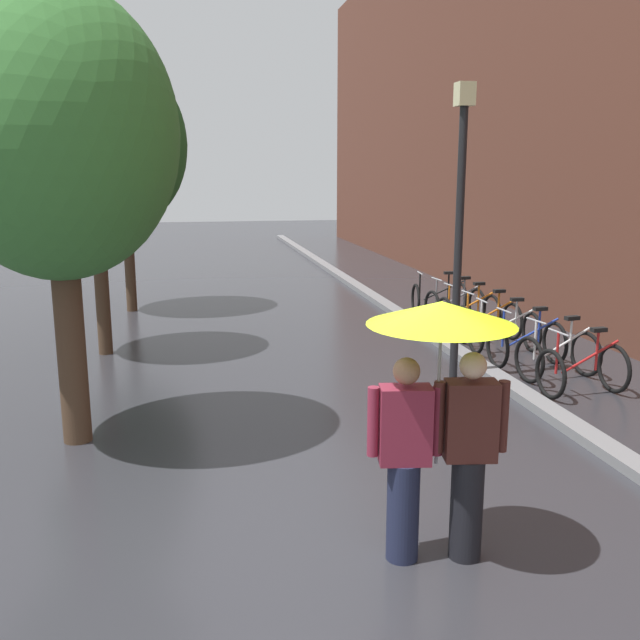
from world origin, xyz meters
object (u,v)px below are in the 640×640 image
parked_bicycle_2 (527,343)px  parked_bicycle_3 (504,331)px  street_tree_0 (55,135)px  couple_under_umbrella (439,390)px  parked_bicycle_6 (455,305)px  street_tree_1 (94,167)px  parked_bicycle_4 (488,321)px  parked_bicycle_7 (439,298)px  parked_bicycle_0 (583,369)px  street_lamp_post (460,212)px  parked_bicycle_5 (468,312)px  parked_bicycle_1 (558,355)px  street_tree_2 (123,145)px

parked_bicycle_2 → parked_bicycle_3: size_ratio=1.02×
street_tree_0 → couple_under_umbrella: 4.92m
parked_bicycle_6 → couple_under_umbrella: (-3.55, -8.44, 1.03)m
street_tree_1 → couple_under_umbrella: (3.28, -7.21, -1.73)m
parked_bicycle_4 → parked_bicycle_7: size_ratio=0.99×
parked_bicycle_0 → street_lamp_post: bearing=143.1°
parked_bicycle_5 → parked_bicycle_6: 0.77m
parked_bicycle_0 → parked_bicycle_6: bearing=89.1°
parked_bicycle_1 → street_lamp_post: street_lamp_post is taller
parked_bicycle_7 → street_lamp_post: 5.28m
street_tree_2 → parked_bicycle_6: (6.66, -2.58, -3.26)m
parked_bicycle_5 → parked_bicycle_7: same height
street_tree_2 → parked_bicycle_1: (6.64, -6.70, -3.26)m
parked_bicycle_3 → street_lamp_post: 2.88m
street_tree_1 → parked_bicycle_4: bearing=-3.5°
parked_bicycle_2 → parked_bicycle_3: same height
parked_bicycle_4 → parked_bicycle_6: size_ratio=1.00×
parked_bicycle_4 → parked_bicycle_5: (-0.00, 0.89, 0.00)m
street_tree_0 → parked_bicycle_5: (6.71, 4.53, -3.05)m
street_tree_1 → street_lamp_post: bearing=-25.8°
parked_bicycle_0 → parked_bicycle_3: size_ratio=1.03×
parked_bicycle_6 → street_tree_2: bearing=158.8°
parked_bicycle_7 → street_tree_1: bearing=-163.3°
parked_bicycle_0 → parked_bicycle_5: same height
parked_bicycle_2 → couple_under_umbrella: size_ratio=0.53×
street_tree_2 → parked_bicycle_5: (6.63, -3.35, -3.26)m
parked_bicycle_1 → parked_bicycle_6: same height
parked_bicycle_2 → parked_bicycle_4: (0.10, 1.69, 0.00)m
parked_bicycle_2 → street_lamp_post: (-1.41, -0.46, 2.12)m
street_tree_1 → street_tree_2: street_tree_2 is taller
street_tree_1 → parked_bicycle_3: bearing=-10.5°
parked_bicycle_3 → street_tree_0: bearing=-157.1°
street_tree_1 → parked_bicycle_6: (6.84, 1.24, -2.76)m
street_tree_0 → parked_bicycle_2: bearing=16.5°
parked_bicycle_5 → parked_bicycle_7: (-0.02, 1.57, 0.00)m
parked_bicycle_7 → street_lamp_post: size_ratio=0.27×
parked_bicycle_4 → parked_bicycle_6: bearing=89.3°
parked_bicycle_6 → parked_bicycle_5: bearing=-91.9°
street_tree_1 → parked_bicycle_7: 7.60m
parked_bicycle_7 → parked_bicycle_1: bearing=-89.6°
parked_bicycle_5 → parked_bicycle_4: bearing=-89.7°
street_tree_1 → parked_bicycle_7: (6.79, 2.04, -2.76)m
parked_bicycle_7 → parked_bicycle_4: bearing=-89.4°
street_tree_2 → parked_bicycle_7: (6.61, -1.78, -3.26)m
street_tree_0 → parked_bicycle_0: (6.66, 0.40, -3.05)m
couple_under_umbrella → parked_bicycle_5: bearing=65.3°
parked_bicycle_2 → street_lamp_post: size_ratio=0.26×
parked_bicycle_0 → couple_under_umbrella: 5.08m
parked_bicycle_0 → parked_bicycle_2: same height
parked_bicycle_5 → parked_bicycle_6: (0.03, 0.77, 0.00)m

